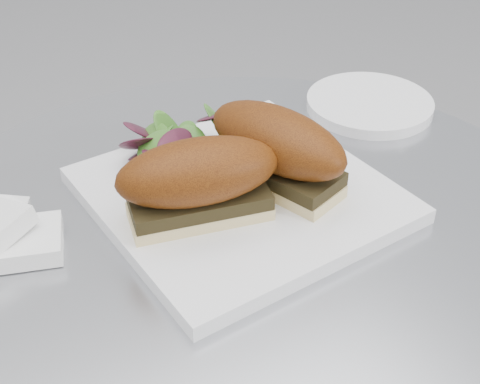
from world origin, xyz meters
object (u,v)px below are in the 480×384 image
(plate, at_px, (240,195))
(sandwich_right, at_px, (277,147))
(sandwich_left, at_px, (199,180))
(saucer, at_px, (370,104))

(plate, xyz_separation_m, sandwich_right, (0.04, -0.01, 0.05))
(sandwich_left, xyz_separation_m, saucer, (0.29, 0.13, -0.05))
(plate, xyz_separation_m, sandwich_left, (-0.05, -0.02, 0.05))
(sandwich_left, height_order, sandwich_right, same)
(sandwich_right, bearing_deg, saucer, 97.51)
(sandwich_left, xyz_separation_m, sandwich_right, (0.09, 0.02, 0.00))
(plate, distance_m, sandwich_left, 0.08)
(sandwich_right, bearing_deg, sandwich_left, -100.96)
(plate, relative_size, saucer, 1.73)
(sandwich_left, bearing_deg, sandwich_right, 19.79)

